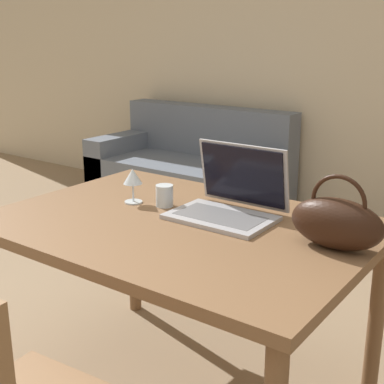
# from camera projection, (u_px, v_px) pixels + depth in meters

# --- Properties ---
(wall_back) EXTENTS (10.00, 0.06, 2.70)m
(wall_back) POSITION_uv_depth(u_px,v_px,m) (382.00, 39.00, 3.65)
(wall_back) COLOR beige
(wall_back) RESTS_ON ground_plane
(dining_table) EXTENTS (1.35, 0.96, 0.73)m
(dining_table) POSITION_uv_depth(u_px,v_px,m) (180.00, 242.00, 1.95)
(dining_table) COLOR brown
(dining_table) RESTS_ON ground_plane
(couch) EXTENTS (1.56, 0.79, 0.82)m
(couch) POSITION_uv_depth(u_px,v_px,m) (191.00, 175.00, 4.34)
(couch) COLOR slate
(couch) RESTS_ON ground_plane
(laptop) EXTENTS (0.38, 0.30, 0.26)m
(laptop) POSITION_uv_depth(u_px,v_px,m) (231.00, 197.00, 1.99)
(laptop) COLOR #ADADB2
(laptop) RESTS_ON dining_table
(drinking_glass) EXTENTS (0.07, 0.07, 0.09)m
(drinking_glass) POSITION_uv_depth(u_px,v_px,m) (165.00, 196.00, 2.09)
(drinking_glass) COLOR silver
(drinking_glass) RESTS_ON dining_table
(wine_glass) EXTENTS (0.08, 0.08, 0.14)m
(wine_glass) POSITION_uv_depth(u_px,v_px,m) (133.00, 178.00, 2.12)
(wine_glass) COLOR silver
(wine_glass) RESTS_ON dining_table
(handbag) EXTENTS (0.30, 0.14, 0.24)m
(handbag) POSITION_uv_depth(u_px,v_px,m) (337.00, 222.00, 1.66)
(handbag) COLOR black
(handbag) RESTS_ON dining_table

